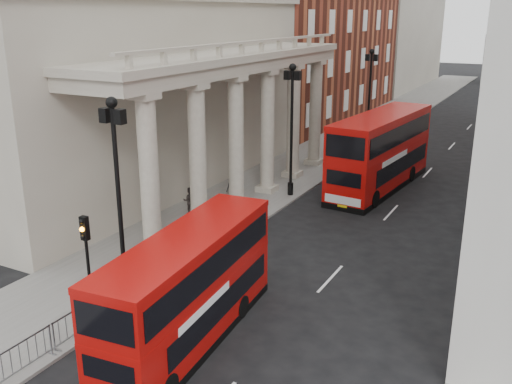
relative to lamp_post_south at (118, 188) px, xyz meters
The scene contains 16 objects.
ground 6.36m from the lamp_post_south, 81.47° to the right, with size 260.00×260.00×0.00m, color black.
sidewalk_west 26.56m from the lamp_post_south, 95.27° to the left, with size 6.00×140.00×0.12m, color slate.
kerb 26.45m from the lamp_post_south, 88.79° to the left, with size 0.20×140.00×0.14m, color slate.
portico_building 17.18m from the lamp_post_south, 125.27° to the left, with size 9.00×28.00×12.00m, color gray.
brick_building 45.51m from the lamp_post_south, 102.68° to the left, with size 9.00×32.00×22.00m, color maroon.
west_building_far 76.81m from the lamp_post_south, 97.42° to the left, with size 9.00×30.00×20.00m, color gray.
lamp_post_south is the anchor object (origin of this frame).
lamp_post_mid 16.00m from the lamp_post_south, 90.00° to the left, with size 1.05×0.44×8.32m.
lamp_post_north 32.00m from the lamp_post_south, 90.00° to the left, with size 1.05×0.44×8.32m.
traffic_light 2.71m from the lamp_post_south, 87.16° to the right, with size 0.28×0.33×4.30m.
crowd_barriers 4.60m from the lamp_post_south, 81.98° to the right, with size 0.50×18.75×1.10m.
bus_near 4.91m from the lamp_post_south, 15.05° to the right, with size 3.11×9.58×4.06m.
bus_far 21.14m from the lamp_post_south, 77.63° to the left, with size 3.84×11.85×5.03m.
pedestrian_a 9.59m from the lamp_post_south, 103.70° to the left, with size 0.56×0.37×1.53m, color black.
pedestrian_b 11.31m from the lamp_post_south, 110.17° to the left, with size 0.78×0.61×1.60m, color #2A2321.
pedestrian_c 14.07m from the lamp_post_south, 101.49° to the left, with size 0.81×0.52×1.65m, color black.
Camera 1 is at (13.96, -11.98, 11.40)m, focal length 40.00 mm.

